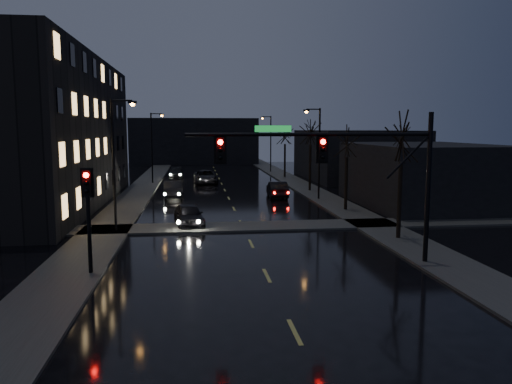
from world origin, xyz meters
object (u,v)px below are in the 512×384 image
object	(u,v)px
oncoming_car_d	(176,173)
lead_car	(277,189)
oncoming_car_c	(206,177)
oncoming_car_a	(189,215)
oncoming_car_b	(173,190)

from	to	relation	value
oncoming_car_d	lead_car	bearing A→B (deg)	-65.03
oncoming_car_d	oncoming_car_c	bearing A→B (deg)	-64.23
oncoming_car_a	lead_car	distance (m)	14.71
oncoming_car_a	lead_car	world-z (taller)	lead_car
oncoming_car_c	lead_car	bearing A→B (deg)	-66.66
oncoming_car_a	oncoming_car_d	xyz separation A→B (m)	(-1.95, 31.60, -0.05)
oncoming_car_b	oncoming_car_c	size ratio (longest dim) A/B	0.83
oncoming_car_d	lead_car	world-z (taller)	lead_car
oncoming_car_b	lead_car	bearing A→B (deg)	-9.07
oncoming_car_c	oncoming_car_d	bearing A→B (deg)	114.59
oncoming_car_a	oncoming_car_c	bearing A→B (deg)	78.48
oncoming_car_b	oncoming_car_d	xyz separation A→B (m)	(-0.38, 18.45, -0.09)
oncoming_car_b	oncoming_car_c	bearing A→B (deg)	69.97
oncoming_car_a	oncoming_car_c	xyz separation A→B (m)	(1.63, 24.84, 0.05)
oncoming_car_d	lead_car	distance (m)	21.54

